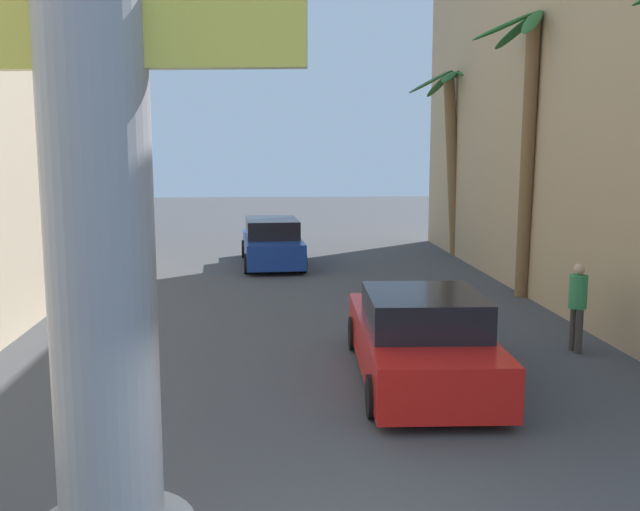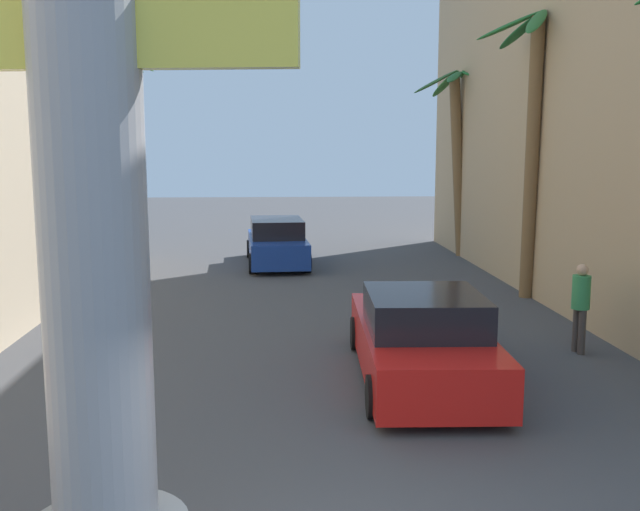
% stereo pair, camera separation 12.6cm
% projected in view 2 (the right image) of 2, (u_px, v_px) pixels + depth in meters
% --- Properties ---
extents(ground_plane, '(85.63, 85.63, 0.00)m').
position_uv_depth(ground_plane, '(306.00, 325.00, 15.80)').
color(ground_plane, '#424244').
extents(neon_sign_pole, '(3.30, 1.39, 9.66)m').
position_uv_depth(neon_sign_pole, '(88.00, 104.00, 5.57)').
color(neon_sign_pole, '#9E9EA3').
rests_on(neon_sign_pole, ground).
extents(car_lead, '(2.28, 5.21, 1.56)m').
position_uv_depth(car_lead, '(421.00, 339.00, 11.99)').
color(car_lead, black).
rests_on(car_lead, ground).
extents(car_far, '(2.18, 4.87, 1.56)m').
position_uv_depth(car_far, '(277.00, 243.00, 24.02)').
color(car_far, black).
rests_on(car_far, ground).
extents(palm_tree_far_left, '(3.35, 3.19, 7.05)m').
position_uv_depth(palm_tree_far_left, '(106.00, 136.00, 22.71)').
color(palm_tree_far_left, brown).
rests_on(palm_tree_far_left, ground).
extents(palm_tree_far_right, '(3.38, 3.26, 6.69)m').
position_uv_depth(palm_tree_far_right, '(459.00, 140.00, 25.56)').
color(palm_tree_far_right, brown).
rests_on(palm_tree_far_right, ground).
extents(palm_tree_mid_right, '(3.46, 3.18, 7.33)m').
position_uv_depth(palm_tree_mid_right, '(537.00, 115.00, 18.00)').
color(palm_tree_mid_right, brown).
rests_on(palm_tree_mid_right, ground).
extents(pedestrian_mid_right, '(0.38, 0.38, 1.73)m').
position_uv_depth(pedestrian_mid_right, '(581.00, 301.00, 13.54)').
color(pedestrian_mid_right, '#3F3833').
rests_on(pedestrian_mid_right, ground).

